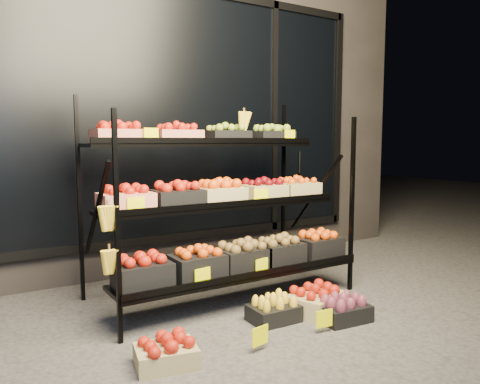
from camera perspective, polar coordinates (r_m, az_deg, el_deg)
ground at (r=3.54m, az=3.20°, el=-15.28°), size 24.00×24.00×0.00m
building at (r=5.62m, az=-12.38°, el=10.70°), size 6.00×2.08×3.50m
display_rack at (r=3.83m, az=-2.10°, el=-1.45°), size 2.18×1.02×1.67m
tag_floor_a at (r=3.04m, az=2.47°, el=-17.81°), size 0.13×0.01×0.12m
tag_floor_b at (r=3.35m, az=10.22°, el=-15.59°), size 0.13×0.01×0.12m
floor_crate_left at (r=2.89m, az=-9.02°, el=-18.70°), size 0.39×0.32×0.18m
floor_crate_midleft at (r=3.49m, az=4.13°, el=-14.12°), size 0.35×0.27×0.18m
floor_crate_midright at (r=3.69m, az=9.12°, el=-12.81°), size 0.50×0.43×0.21m
floor_crate_right at (r=3.57m, az=12.50°, el=-13.77°), size 0.38×0.29×0.19m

